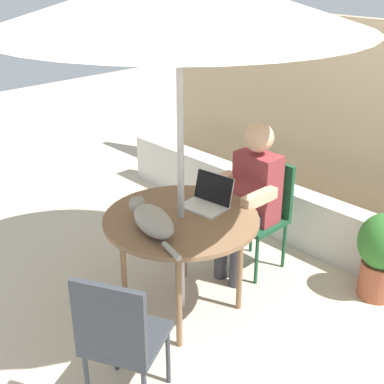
# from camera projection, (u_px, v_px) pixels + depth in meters

# --- Properties ---
(ground_plane) EXTENTS (14.00, 14.00, 0.00)m
(ground_plane) POSITION_uv_depth(u_px,v_px,m) (182.00, 307.00, 3.80)
(ground_plane) COLOR beige
(fence_back) EXTENTS (4.66, 0.08, 1.84)m
(fence_back) POSITION_uv_depth(u_px,v_px,m) (354.00, 124.00, 4.75)
(fence_back) COLOR tan
(fence_back) RESTS_ON ground
(planter_wall_low) EXTENTS (4.20, 0.20, 0.48)m
(planter_wall_low) POSITION_uv_depth(u_px,v_px,m) (297.00, 217.00, 4.56)
(planter_wall_low) COLOR beige
(planter_wall_low) RESTS_ON ground
(patio_table) EXTENTS (1.04, 1.04, 0.73)m
(patio_table) POSITION_uv_depth(u_px,v_px,m) (181.00, 225.00, 3.52)
(patio_table) COLOR brown
(patio_table) RESTS_ON ground
(chair_occupied) EXTENTS (0.40, 0.40, 0.88)m
(chair_occupied) POSITION_uv_depth(u_px,v_px,m) (263.00, 207.00, 4.14)
(chair_occupied) COLOR #194C2D
(chair_occupied) RESTS_ON ground
(chair_empty) EXTENTS (0.54, 0.54, 0.88)m
(chair_empty) POSITION_uv_depth(u_px,v_px,m) (119.00, 334.00, 2.76)
(chair_empty) COLOR #33383F
(chair_empty) RESTS_ON ground
(person_seated) EXTENTS (0.48, 0.48, 1.22)m
(person_seated) POSITION_uv_depth(u_px,v_px,m) (251.00, 193.00, 3.97)
(person_seated) COLOR maroon
(person_seated) RESTS_ON ground
(laptop) EXTENTS (0.33, 0.29, 0.21)m
(laptop) POSITION_uv_depth(u_px,v_px,m) (209.00, 197.00, 3.63)
(laptop) COLOR silver
(laptop) RESTS_ON patio_table
(cat) EXTENTS (0.64, 0.27, 0.17)m
(cat) POSITION_uv_depth(u_px,v_px,m) (152.00, 220.00, 3.28)
(cat) COLOR gray
(cat) RESTS_ON patio_table
(potted_plant_near_fence) EXTENTS (0.36, 0.36, 0.67)m
(potted_plant_near_fence) POSITION_uv_depth(u_px,v_px,m) (382.00, 252.00, 3.78)
(potted_plant_near_fence) COLOR #9E5138
(potted_plant_near_fence) RESTS_ON ground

